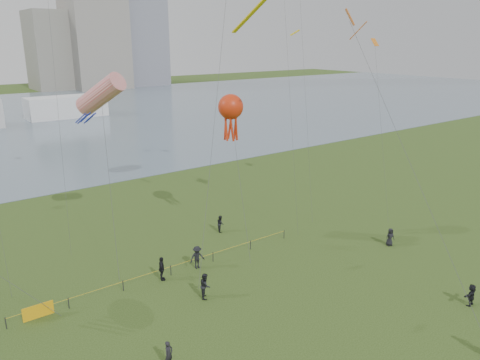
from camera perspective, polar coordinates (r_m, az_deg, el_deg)
ground_plane at (r=31.32m, az=11.63°, el=-18.56°), size 400.00×400.00×0.00m
lake at (r=119.43m, az=-27.00°, el=6.33°), size 400.00×120.00×0.08m
building_mid at (r=190.14m, az=-17.27°, el=16.38°), size 20.00×20.00×38.00m
building_low at (r=191.57m, az=-21.83°, el=14.44°), size 16.00×18.00×28.00m
pavilion_right at (r=120.28m, az=-20.40°, el=8.36°), size 18.00×7.00×5.00m
fence at (r=35.90m, az=-17.26°, el=-13.02°), size 24.07×0.07×1.05m
spectator_a at (r=34.57m, az=-4.27°, el=-12.72°), size 1.09×1.16×1.90m
spectator_b at (r=38.62m, az=-5.24°, el=-9.37°), size 1.32×0.84×1.94m
spectator_c at (r=37.20m, az=-9.52°, el=-10.62°), size 0.82×1.23×1.93m
spectator_d at (r=44.64m, az=17.83°, el=-6.63°), size 0.94×0.77×1.64m
spectator_e at (r=37.34m, az=26.36°, el=-12.44°), size 1.53×0.62×1.61m
spectator_f at (r=28.61m, az=-8.68°, el=-20.24°), size 0.69×0.58×1.60m
spectator_g at (r=45.51m, az=-2.40°, el=-5.33°), size 0.88×0.98×1.65m
kite_windsock at (r=39.77m, az=-16.62°, el=9.97°), size 4.16×7.96×15.55m
kite_octopus at (r=40.41m, az=-1.14°, el=8.80°), size 2.53×5.83×13.51m
kite_delta at (r=38.27m, az=14.06°, el=16.96°), size 3.10×15.31×20.21m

